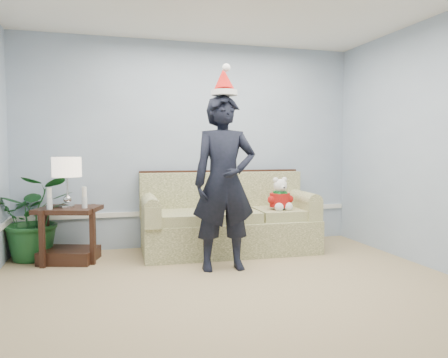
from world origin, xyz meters
name	(u,v)px	position (x,y,z in m)	size (l,w,h in m)	color
room_shell	(257,142)	(0.00, 0.00, 1.35)	(4.54, 5.04, 2.74)	tan
wainscot_trim	(103,235)	(-1.18, 1.18, 0.45)	(4.49, 4.99, 0.06)	white
sofa	(228,223)	(0.36, 2.05, 0.36)	(2.19, 1.00, 1.01)	#51582A
side_table	(69,240)	(-1.55, 2.01, 0.25)	(0.79, 0.72, 0.63)	#391F15
table_lamp	(67,169)	(-1.55, 1.96, 1.07)	(0.32, 0.32, 0.57)	silver
candle_pair	(67,199)	(-1.55, 1.88, 0.74)	(0.43, 0.06, 0.24)	silver
houseplant	(35,217)	(-1.94, 2.23, 0.50)	(0.89, 0.77, 0.99)	#1B5124
man	(224,183)	(0.08, 1.23, 0.93)	(0.68, 0.45, 1.87)	black
santa_hat	(224,82)	(0.08, 1.25, 2.00)	(0.32, 0.35, 0.33)	white
teddy_bear	(280,198)	(0.97, 1.81, 0.68)	(0.27, 0.30, 0.42)	white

